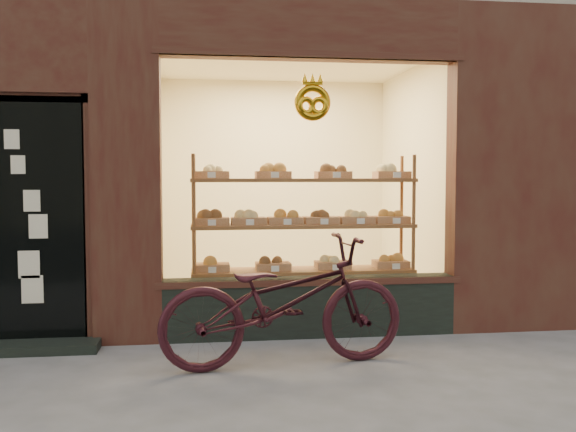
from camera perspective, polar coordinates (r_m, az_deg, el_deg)
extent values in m
plane|color=#5D5E5F|center=(4.03, 0.67, -18.14)|extent=(90.00, 90.00, 0.00)
cube|color=black|center=(6.03, 1.98, -8.05)|extent=(2.70, 0.25, 0.55)
cube|color=black|center=(5.95, -21.82, -0.44)|extent=(0.90, 0.04, 2.15)
cube|color=black|center=(5.97, -21.96, -10.76)|extent=(1.15, 0.35, 0.08)
torus|color=orange|center=(5.84, 2.19, 10.05)|extent=(0.33, 0.07, 0.33)
cube|color=brown|center=(6.49, 1.33, -9.26)|extent=(2.20, 0.45, 0.04)
cube|color=brown|center=(6.40, 1.34, -4.89)|extent=(2.20, 0.45, 0.03)
cube|color=brown|center=(6.35, 1.35, -0.86)|extent=(2.20, 0.45, 0.04)
cube|color=brown|center=(6.33, 1.35, 3.20)|extent=(2.20, 0.45, 0.04)
cylinder|color=brown|center=(6.09, -8.37, -2.51)|extent=(0.04, 0.04, 1.70)
cylinder|color=brown|center=(6.43, 11.09, -2.22)|extent=(0.04, 0.04, 1.70)
cylinder|color=brown|center=(6.48, -8.33, -2.14)|extent=(0.04, 0.04, 1.70)
cylinder|color=brown|center=(6.80, 10.03, -1.89)|extent=(0.04, 0.04, 1.70)
cube|color=#94603A|center=(6.31, -6.78, -4.54)|extent=(0.34, 0.24, 0.07)
sphere|color=#CB8433|center=(6.30, -6.78, -3.78)|extent=(0.11, 0.11, 0.11)
cube|color=white|center=(6.13, -6.75, -4.78)|extent=(0.07, 0.01, 0.05)
cube|color=#94603A|center=(6.35, -1.34, -4.47)|extent=(0.34, 0.24, 0.07)
sphere|color=#482F19|center=(6.34, -1.34, -3.71)|extent=(0.11, 0.11, 0.11)
cube|color=white|center=(6.17, -1.15, -4.71)|extent=(0.08, 0.01, 0.05)
cube|color=#94603A|center=(6.44, 3.98, -4.36)|extent=(0.34, 0.24, 0.07)
sphere|color=#EAD172|center=(6.43, 3.99, -3.61)|extent=(0.11, 0.11, 0.11)
cube|color=white|center=(6.27, 4.33, -4.59)|extent=(0.07, 0.01, 0.05)
cube|color=#94603A|center=(6.59, 9.11, -4.22)|extent=(0.34, 0.24, 0.07)
sphere|color=#CB8433|center=(6.58, 9.12, -3.49)|extent=(0.11, 0.11, 0.11)
cube|color=white|center=(6.42, 9.59, -4.44)|extent=(0.08, 0.01, 0.05)
cube|color=#94603A|center=(6.27, -6.81, -0.46)|extent=(0.34, 0.24, 0.07)
sphere|color=#482F19|center=(6.26, -6.81, 0.31)|extent=(0.11, 0.11, 0.11)
cube|color=white|center=(6.08, -6.78, -0.59)|extent=(0.07, 0.01, 0.06)
cube|color=#94603A|center=(6.28, -3.52, -0.44)|extent=(0.34, 0.24, 0.07)
sphere|color=#EAD172|center=(6.28, -3.53, 0.34)|extent=(0.11, 0.11, 0.11)
cube|color=white|center=(6.10, -3.40, -0.56)|extent=(0.08, 0.01, 0.06)
cube|color=#94603A|center=(6.32, -0.27, -0.41)|extent=(0.34, 0.24, 0.07)
sphere|color=#CB8433|center=(6.31, -0.27, 0.36)|extent=(0.11, 0.11, 0.11)
cube|color=white|center=(6.14, -0.04, -0.52)|extent=(0.07, 0.01, 0.06)
cube|color=#94603A|center=(6.38, 2.94, -0.38)|extent=(0.34, 0.24, 0.07)
sphere|color=#482F19|center=(6.37, 2.95, 0.39)|extent=(0.11, 0.11, 0.11)
cube|color=white|center=(6.19, 3.26, -0.49)|extent=(0.07, 0.01, 0.06)
cube|color=#94603A|center=(6.45, 6.09, -0.35)|extent=(0.34, 0.24, 0.07)
sphere|color=#EAD172|center=(6.45, 6.09, 0.41)|extent=(0.11, 0.11, 0.11)
cube|color=white|center=(6.27, 6.49, -0.46)|extent=(0.08, 0.01, 0.06)
cube|color=#94603A|center=(6.55, 9.15, -0.31)|extent=(0.34, 0.24, 0.07)
sphere|color=#CB8433|center=(6.54, 9.16, 0.43)|extent=(0.11, 0.11, 0.11)
cube|color=white|center=(6.37, 9.63, -0.43)|extent=(0.08, 0.01, 0.06)
cube|color=#94603A|center=(6.25, -6.84, 3.65)|extent=(0.34, 0.24, 0.07)
sphere|color=#EAD172|center=(6.25, -6.84, 4.43)|extent=(0.11, 0.11, 0.11)
cube|color=white|center=(6.07, -6.81, 3.66)|extent=(0.07, 0.01, 0.06)
cube|color=#94603A|center=(6.29, -1.35, 3.68)|extent=(0.34, 0.24, 0.07)
sphere|color=#CB8433|center=(6.29, -1.35, 4.45)|extent=(0.11, 0.11, 0.11)
cube|color=white|center=(6.11, -1.16, 3.68)|extent=(0.08, 0.01, 0.06)
cube|color=#94603A|center=(6.38, 4.02, 3.67)|extent=(0.34, 0.24, 0.07)
sphere|color=#482F19|center=(6.38, 4.02, 4.43)|extent=(0.11, 0.11, 0.11)
cube|color=white|center=(6.20, 4.37, 3.67)|extent=(0.07, 0.01, 0.06)
cube|color=#94603A|center=(6.53, 9.19, 3.63)|extent=(0.34, 0.24, 0.07)
sphere|color=#EAD172|center=(6.53, 9.20, 4.37)|extent=(0.11, 0.11, 0.11)
cube|color=white|center=(6.36, 9.67, 3.63)|extent=(0.08, 0.01, 0.06)
imported|color=black|center=(5.05, -0.40, -7.61)|extent=(2.02, 0.92, 1.02)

